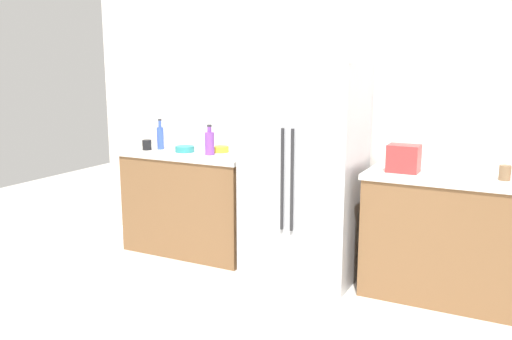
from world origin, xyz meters
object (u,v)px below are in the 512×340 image
at_px(refrigerator, 304,172).
at_px(bowl_a, 221,149).
at_px(cup_b, 147,145).
at_px(cup_c, 505,173).
at_px(toaster, 404,158).
at_px(bowl_b, 185,149).
at_px(bottle_b, 210,143).
at_px(bottle_a, 160,137).

relative_size(refrigerator, bowl_a, 11.66).
xyz_separation_m(cup_b, cup_c, (3.00, 0.06, 0.01)).
relative_size(toaster, cup_b, 2.44).
bearing_deg(bowl_b, cup_b, -170.40).
height_order(cup_b, bowl_b, cup_b).
bearing_deg(toaster, cup_c, 2.04).
distance_m(refrigerator, bottle_b, 0.91).
relative_size(cup_b, bowl_a, 0.63).
distance_m(bottle_b, cup_b, 0.66).
bearing_deg(toaster, bottle_b, -179.94).
bearing_deg(bottle_a, toaster, -1.46).
distance_m(cup_b, cup_c, 3.00).
height_order(cup_c, bowl_b, cup_c).
relative_size(toaster, cup_c, 2.18).
bearing_deg(bowl_b, bowl_a, 24.92).
distance_m(refrigerator, cup_b, 1.55).
bearing_deg(refrigerator, cup_c, 0.93).
relative_size(bottle_b, bowl_a, 1.78).
relative_size(refrigerator, bowl_b, 9.90).
relative_size(bottle_b, cup_c, 2.55).
bearing_deg(bottle_a, refrigerator, -2.21).
bearing_deg(bottle_b, toaster, 0.06).
bearing_deg(bottle_a, cup_c, -0.65).
xyz_separation_m(cup_b, bowl_b, (0.38, 0.06, -0.02)).
bearing_deg(bottle_a, bowl_b, -5.24).
xyz_separation_m(toaster, bottle_a, (-2.23, 0.06, 0.01)).
bearing_deg(cup_c, cup_b, -178.91).
xyz_separation_m(bottle_b, bowl_b, (-0.28, 0.03, -0.08)).
xyz_separation_m(toaster, cup_b, (-2.32, -0.03, -0.05)).
xyz_separation_m(cup_b, bowl_a, (0.67, 0.20, -0.02)).
xyz_separation_m(bowl_a, bowl_b, (-0.29, -0.14, 0.00)).
relative_size(bottle_a, bottle_b, 1.08).
height_order(cup_b, cup_c, cup_c).
bearing_deg(bowl_a, bowl_b, -155.08).
xyz_separation_m(refrigerator, bowl_a, (-0.88, 0.17, 0.10)).
bearing_deg(bowl_b, bottle_b, -6.48).
distance_m(bottle_a, bottle_b, 0.57).
distance_m(toaster, bottle_a, 2.23).
distance_m(toaster, bowl_a, 1.66).
bearing_deg(bowl_a, refrigerator, -10.68).
bearing_deg(bowl_a, toaster, -5.74).
bearing_deg(bowl_a, bottle_b, -93.03).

